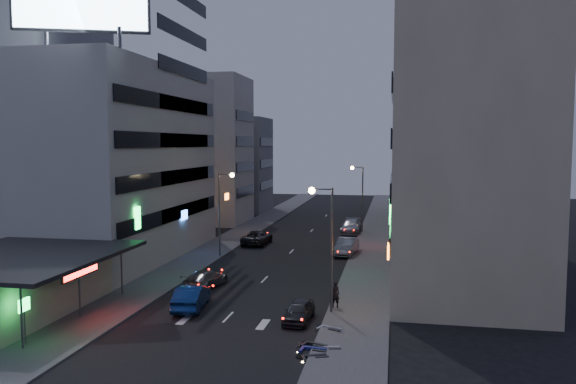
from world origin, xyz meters
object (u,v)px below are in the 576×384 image
(person, at_px, (335,294))
(scooter_blue, at_px, (328,337))
(road_car_silver, at_px, (206,279))
(parked_car_right_mid, at_px, (346,247))
(scooter_silver_b, at_px, (343,319))
(scooter_silver_a, at_px, (340,336))
(parked_car_left, at_px, (257,237))
(road_car_blue, at_px, (192,297))
(scooter_black_b, at_px, (329,335))
(scooter_black_a, at_px, (326,342))
(parked_car_right_far, at_px, (351,226))
(parked_car_right_near, at_px, (299,311))

(person, xyz_separation_m, scooter_blue, (0.42, -7.52, -0.25))
(road_car_silver, bearing_deg, scooter_blue, 143.12)
(parked_car_right_mid, relative_size, road_car_silver, 1.06)
(scooter_silver_b, bearing_deg, scooter_silver_a, -155.49)
(parked_car_left, height_order, scooter_blue, parked_car_left)
(person, bearing_deg, road_car_blue, -17.10)
(scooter_blue, bearing_deg, scooter_silver_a, -42.35)
(scooter_silver_b, bearing_deg, parked_car_left, 47.05)
(road_car_blue, bearing_deg, scooter_black_b, 142.95)
(parked_car_right_mid, distance_m, scooter_black_b, 25.41)
(scooter_black_a, distance_m, scooter_silver_b, 3.99)
(parked_car_right_far, xyz_separation_m, scooter_silver_b, (2.35, -36.23, -0.06))
(road_car_silver, bearing_deg, parked_car_right_mid, -113.14)
(parked_car_right_near, bearing_deg, scooter_silver_b, -21.24)
(road_car_blue, height_order, scooter_black_b, road_car_blue)
(parked_car_left, bearing_deg, scooter_silver_a, 113.54)
(scooter_silver_b, bearing_deg, parked_car_right_far, 26.90)
(road_car_blue, xyz_separation_m, scooter_black_a, (9.76, -6.64, -0.08))
(parked_car_right_mid, height_order, scooter_silver_a, parked_car_right_mid)
(road_car_silver, distance_m, scooter_black_b, 15.18)
(parked_car_right_mid, height_order, scooter_black_b, parked_car_right_mid)
(parked_car_left, relative_size, road_car_blue, 1.11)
(scooter_black_b, bearing_deg, scooter_silver_b, 10.10)
(parked_car_right_far, distance_m, road_car_silver, 29.54)
(scooter_black_b, xyz_separation_m, scooter_silver_b, (0.54, 2.78, 0.03))
(scooter_silver_a, bearing_deg, road_car_blue, 49.79)
(parked_car_right_mid, xyz_separation_m, scooter_blue, (1.25, -25.86, -0.07))
(person, bearing_deg, scooter_silver_b, 75.78)
(parked_car_right_far, height_order, scooter_black_a, parked_car_right_far)
(parked_car_left, distance_m, scooter_black_a, 32.62)
(parked_car_left, xyz_separation_m, person, (10.85, -22.40, 0.25))
(parked_car_left, relative_size, scooter_black_a, 2.77)
(parked_car_left, xyz_separation_m, scooter_black_a, (11.26, -30.61, -0.03))
(road_car_blue, bearing_deg, scooter_black_a, 137.97)
(scooter_silver_b, bearing_deg, road_car_blue, 98.59)
(road_car_silver, bearing_deg, road_car_blue, 109.28)
(parked_car_right_near, height_order, road_car_blue, road_car_blue)
(road_car_blue, bearing_deg, scooter_blue, 140.88)
(parked_car_right_near, relative_size, scooter_black_b, 1.91)
(road_car_silver, bearing_deg, person, 169.51)
(parked_car_left, distance_m, scooter_black_b, 31.51)
(parked_car_right_mid, height_order, scooter_black_a, parked_car_right_mid)
(scooter_black_a, bearing_deg, road_car_silver, 20.41)
(parked_car_left, distance_m, parked_car_right_far, 13.45)
(road_car_blue, height_order, scooter_silver_a, road_car_blue)
(parked_car_right_far, relative_size, road_car_silver, 1.20)
(road_car_blue, bearing_deg, parked_car_right_mid, -120.97)
(parked_car_right_near, distance_m, scooter_black_b, 4.71)
(parked_car_right_mid, relative_size, scooter_silver_a, 2.74)
(parked_car_right_mid, height_order, road_car_blue, parked_car_right_mid)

